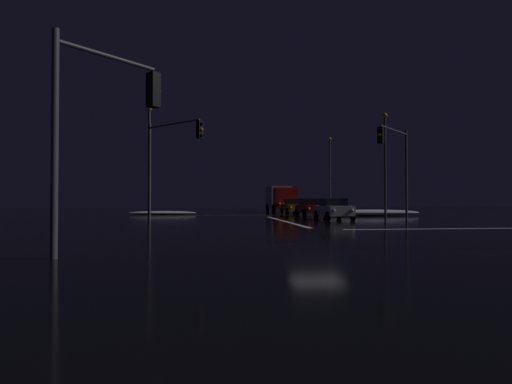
% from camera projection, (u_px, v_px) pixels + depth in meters
% --- Properties ---
extents(ground, '(120.00, 120.00, 0.10)m').
position_uv_depth(ground, '(317.00, 231.00, 20.56)').
color(ground, black).
extents(stop_line_north, '(0.35, 14.91, 0.01)m').
position_uv_depth(stop_line_north, '(284.00, 221.00, 29.18)').
color(stop_line_north, white).
rests_on(stop_line_north, ground).
extents(centre_line_ns, '(22.00, 0.15, 0.01)m').
position_uv_depth(centre_line_ns, '(261.00, 215.00, 40.70)').
color(centre_line_ns, yellow).
rests_on(centre_line_ns, ground).
extents(crosswalk_bar_east, '(14.91, 0.40, 0.01)m').
position_uv_depth(crosswalk_bar_east, '(485.00, 228.00, 21.61)').
color(crosswalk_bar_east, white).
rests_on(crosswalk_bar_east, ground).
extents(snow_bank_left_curb, '(6.53, 1.50, 0.37)m').
position_uv_depth(snow_bank_left_curb, '(163.00, 213.00, 41.37)').
color(snow_bank_left_curb, white).
rests_on(snow_bank_left_curb, ground).
extents(snow_bank_right_curb, '(9.33, 1.50, 0.58)m').
position_uv_depth(snow_bank_right_curb, '(370.00, 213.00, 38.44)').
color(snow_bank_right_curb, white).
rests_on(snow_bank_right_curb, ground).
extents(sedan_white, '(2.02, 4.33, 1.57)m').
position_uv_depth(sedan_white, '(334.00, 209.00, 31.37)').
color(sedan_white, silver).
rests_on(sedan_white, ground).
extents(sedan_red, '(2.02, 4.33, 1.57)m').
position_uv_depth(sedan_red, '(310.00, 207.00, 37.29)').
color(sedan_red, maroon).
rests_on(sedan_red, ground).
extents(sedan_orange, '(2.02, 4.33, 1.57)m').
position_uv_depth(sedan_orange, '(293.00, 206.00, 43.76)').
color(sedan_orange, '#C66014').
rests_on(sedan_orange, ground).
extents(box_truck, '(2.68, 8.28, 3.08)m').
position_uv_depth(box_truck, '(280.00, 198.00, 50.23)').
color(box_truck, red).
rests_on(box_truck, ground).
extents(traffic_signal_ne, '(3.69, 3.69, 6.50)m').
position_uv_depth(traffic_signal_ne, '(396.00, 155.00, 29.17)').
color(traffic_signal_ne, '#4C4C51').
rests_on(traffic_signal_ne, ground).
extents(traffic_signal_nw, '(3.69, 3.69, 6.62)m').
position_uv_depth(traffic_signal_nw, '(169.00, 151.00, 27.35)').
color(traffic_signal_nw, '#4C4C51').
rests_on(traffic_signal_nw, ground).
extents(traffic_signal_sw, '(2.45, 2.45, 5.72)m').
position_uv_depth(traffic_signal_sw, '(104.00, 110.00, 11.59)').
color(traffic_signal_sw, '#4C4C51').
rests_on(traffic_signal_sw, ground).
extents(streetlamp_right_near, '(0.44, 0.44, 8.84)m').
position_uv_depth(streetlamp_right_near, '(385.00, 157.00, 36.01)').
color(streetlamp_right_near, '#424247').
rests_on(streetlamp_right_near, ground).
extents(streetlamp_left_near, '(0.44, 0.44, 8.96)m').
position_uv_depth(streetlamp_left_near, '(149.00, 153.00, 33.67)').
color(streetlamp_left_near, '#424247').
rests_on(streetlamp_left_near, ground).
extents(streetlamp_right_far, '(0.44, 0.44, 9.13)m').
position_uv_depth(streetlamp_right_far, '(330.00, 169.00, 51.89)').
color(streetlamp_right_far, '#424247').
rests_on(streetlamp_right_far, ground).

